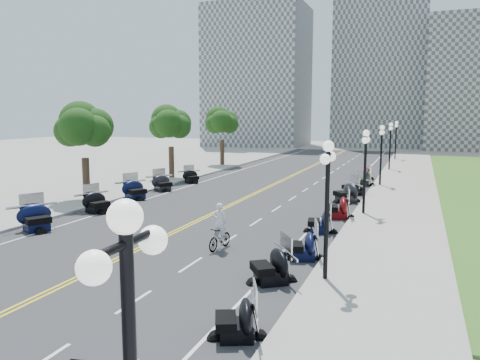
% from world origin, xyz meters
% --- Properties ---
extents(ground, '(160.00, 160.00, 0.00)m').
position_xyz_m(ground, '(0.00, 0.00, 0.00)').
color(ground, gray).
extents(road, '(16.00, 90.00, 0.01)m').
position_xyz_m(road, '(0.00, 10.00, 0.00)').
color(road, '#333335').
rests_on(road, ground).
extents(centerline_yellow_a, '(0.12, 90.00, 0.00)m').
position_xyz_m(centerline_yellow_a, '(-0.12, 10.00, 0.01)').
color(centerline_yellow_a, yellow).
rests_on(centerline_yellow_a, road).
extents(centerline_yellow_b, '(0.12, 90.00, 0.00)m').
position_xyz_m(centerline_yellow_b, '(0.12, 10.00, 0.01)').
color(centerline_yellow_b, yellow).
rests_on(centerline_yellow_b, road).
extents(edge_line_north, '(0.12, 90.00, 0.00)m').
position_xyz_m(edge_line_north, '(6.40, 10.00, 0.01)').
color(edge_line_north, white).
rests_on(edge_line_north, road).
extents(edge_line_south, '(0.12, 90.00, 0.00)m').
position_xyz_m(edge_line_south, '(-6.40, 10.00, 0.01)').
color(edge_line_south, white).
rests_on(edge_line_south, road).
extents(lane_dash_3, '(0.12, 2.00, 0.00)m').
position_xyz_m(lane_dash_3, '(3.20, -12.00, 0.01)').
color(lane_dash_3, white).
rests_on(lane_dash_3, road).
extents(lane_dash_4, '(0.12, 2.00, 0.00)m').
position_xyz_m(lane_dash_4, '(3.20, -8.00, 0.01)').
color(lane_dash_4, white).
rests_on(lane_dash_4, road).
extents(lane_dash_5, '(0.12, 2.00, 0.00)m').
position_xyz_m(lane_dash_5, '(3.20, -4.00, 0.01)').
color(lane_dash_5, white).
rests_on(lane_dash_5, road).
extents(lane_dash_6, '(0.12, 2.00, 0.00)m').
position_xyz_m(lane_dash_6, '(3.20, 0.00, 0.01)').
color(lane_dash_6, white).
rests_on(lane_dash_6, road).
extents(lane_dash_7, '(0.12, 2.00, 0.00)m').
position_xyz_m(lane_dash_7, '(3.20, 4.00, 0.01)').
color(lane_dash_7, white).
rests_on(lane_dash_7, road).
extents(lane_dash_8, '(0.12, 2.00, 0.00)m').
position_xyz_m(lane_dash_8, '(3.20, 8.00, 0.01)').
color(lane_dash_8, white).
rests_on(lane_dash_8, road).
extents(lane_dash_9, '(0.12, 2.00, 0.00)m').
position_xyz_m(lane_dash_9, '(3.20, 12.00, 0.01)').
color(lane_dash_9, white).
rests_on(lane_dash_9, road).
extents(lane_dash_10, '(0.12, 2.00, 0.00)m').
position_xyz_m(lane_dash_10, '(3.20, 16.00, 0.01)').
color(lane_dash_10, white).
rests_on(lane_dash_10, road).
extents(lane_dash_11, '(0.12, 2.00, 0.00)m').
position_xyz_m(lane_dash_11, '(3.20, 20.00, 0.01)').
color(lane_dash_11, white).
rests_on(lane_dash_11, road).
extents(lane_dash_12, '(0.12, 2.00, 0.00)m').
position_xyz_m(lane_dash_12, '(3.20, 24.00, 0.01)').
color(lane_dash_12, white).
rests_on(lane_dash_12, road).
extents(lane_dash_13, '(0.12, 2.00, 0.00)m').
position_xyz_m(lane_dash_13, '(3.20, 28.00, 0.01)').
color(lane_dash_13, white).
rests_on(lane_dash_13, road).
extents(lane_dash_14, '(0.12, 2.00, 0.00)m').
position_xyz_m(lane_dash_14, '(3.20, 32.00, 0.01)').
color(lane_dash_14, white).
rests_on(lane_dash_14, road).
extents(lane_dash_15, '(0.12, 2.00, 0.00)m').
position_xyz_m(lane_dash_15, '(3.20, 36.00, 0.01)').
color(lane_dash_15, white).
rests_on(lane_dash_15, road).
extents(lane_dash_16, '(0.12, 2.00, 0.00)m').
position_xyz_m(lane_dash_16, '(3.20, 40.00, 0.01)').
color(lane_dash_16, white).
rests_on(lane_dash_16, road).
extents(lane_dash_17, '(0.12, 2.00, 0.00)m').
position_xyz_m(lane_dash_17, '(3.20, 44.00, 0.01)').
color(lane_dash_17, white).
rests_on(lane_dash_17, road).
extents(lane_dash_18, '(0.12, 2.00, 0.00)m').
position_xyz_m(lane_dash_18, '(3.20, 48.00, 0.01)').
color(lane_dash_18, white).
rests_on(lane_dash_18, road).
extents(lane_dash_19, '(0.12, 2.00, 0.00)m').
position_xyz_m(lane_dash_19, '(3.20, 52.00, 0.01)').
color(lane_dash_19, white).
rests_on(lane_dash_19, road).
extents(sidewalk_north, '(5.00, 90.00, 0.15)m').
position_xyz_m(sidewalk_north, '(10.50, 10.00, 0.07)').
color(sidewalk_north, '#9E9991').
rests_on(sidewalk_north, ground).
extents(sidewalk_south, '(5.00, 90.00, 0.15)m').
position_xyz_m(sidewalk_south, '(-10.50, 10.00, 0.07)').
color(sidewalk_south, '#9E9991').
rests_on(sidewalk_south, ground).
extents(distant_block_a, '(18.00, 14.00, 26.00)m').
position_xyz_m(distant_block_a, '(-18.00, 62.00, 13.00)').
color(distant_block_a, gray).
rests_on(distant_block_a, ground).
extents(distant_block_b, '(16.00, 12.00, 30.00)m').
position_xyz_m(distant_block_b, '(4.00, 68.00, 15.00)').
color(distant_block_b, gray).
rests_on(distant_block_b, ground).
extents(street_lamp_1, '(0.50, 1.20, 4.90)m').
position_xyz_m(street_lamp_1, '(8.60, -8.00, 2.60)').
color(street_lamp_1, black).
rests_on(street_lamp_1, sidewalk_north).
extents(street_lamp_2, '(0.50, 1.20, 4.90)m').
position_xyz_m(street_lamp_2, '(8.60, 4.00, 2.60)').
color(street_lamp_2, black).
rests_on(street_lamp_2, sidewalk_north).
extents(street_lamp_3, '(0.50, 1.20, 4.90)m').
position_xyz_m(street_lamp_3, '(8.60, 16.00, 2.60)').
color(street_lamp_3, black).
rests_on(street_lamp_3, sidewalk_north).
extents(street_lamp_4, '(0.50, 1.20, 4.90)m').
position_xyz_m(street_lamp_4, '(8.60, 28.00, 2.60)').
color(street_lamp_4, black).
rests_on(street_lamp_4, sidewalk_north).
extents(street_lamp_5, '(0.50, 1.20, 4.90)m').
position_xyz_m(street_lamp_5, '(8.60, 40.00, 2.60)').
color(street_lamp_5, black).
rests_on(street_lamp_5, sidewalk_north).
extents(tree_2, '(4.80, 4.80, 9.20)m').
position_xyz_m(tree_2, '(-10.00, 2.00, 4.75)').
color(tree_2, '#235619').
rests_on(tree_2, sidewalk_south).
extents(tree_3, '(4.80, 4.80, 9.20)m').
position_xyz_m(tree_3, '(-10.00, 14.00, 4.75)').
color(tree_3, '#235619').
rests_on(tree_3, sidewalk_south).
extents(tree_4, '(4.80, 4.80, 9.20)m').
position_xyz_m(tree_4, '(-10.00, 26.00, 4.75)').
color(tree_4, '#235619').
rests_on(tree_4, sidewalk_south).
extents(motorcycle_n_2, '(2.34, 2.34, 1.24)m').
position_xyz_m(motorcycle_n_2, '(7.18, -13.12, 0.62)').
color(motorcycle_n_2, black).
rests_on(motorcycle_n_2, road).
extents(motorcycle_n_3, '(2.80, 2.80, 1.41)m').
position_xyz_m(motorcycle_n_3, '(6.79, -8.76, 0.70)').
color(motorcycle_n_3, black).
rests_on(motorcycle_n_3, road).
extents(motorcycle_n_4, '(2.39, 2.39, 1.33)m').
position_xyz_m(motorcycle_n_4, '(7.22, -5.66, 0.67)').
color(motorcycle_n_4, black).
rests_on(motorcycle_n_4, road).
extents(motorcycle_n_5, '(2.18, 2.18, 1.31)m').
position_xyz_m(motorcycle_n_5, '(6.99, -1.00, 0.66)').
color(motorcycle_n_5, black).
rests_on(motorcycle_n_5, road).
extents(motorcycle_n_6, '(2.45, 2.45, 1.47)m').
position_xyz_m(motorcycle_n_6, '(7.29, 2.67, 0.73)').
color(motorcycle_n_6, '#590A0C').
rests_on(motorcycle_n_6, road).
extents(motorcycle_n_7, '(3.08, 3.08, 1.53)m').
position_xyz_m(motorcycle_n_7, '(7.02, 7.76, 0.77)').
color(motorcycle_n_7, black).
rests_on(motorcycle_n_7, road).
extents(motorcycle_n_8, '(2.94, 2.94, 1.46)m').
position_xyz_m(motorcycle_n_8, '(7.06, 11.07, 0.73)').
color(motorcycle_n_8, black).
rests_on(motorcycle_n_8, road).
extents(motorcycle_n_9, '(2.26, 2.26, 1.56)m').
position_xyz_m(motorcycle_n_9, '(7.14, 16.19, 0.78)').
color(motorcycle_n_9, black).
rests_on(motorcycle_n_9, road).
extents(motorcycle_n_10, '(1.84, 1.84, 1.25)m').
position_xyz_m(motorcycle_n_10, '(6.88, 20.31, 0.63)').
color(motorcycle_n_10, '#590A0C').
rests_on(motorcycle_n_10, road).
extents(motorcycle_s_4, '(3.00, 3.00, 1.54)m').
position_xyz_m(motorcycle_s_4, '(-6.79, -5.91, 0.77)').
color(motorcycle_s_4, black).
rests_on(motorcycle_s_4, road).
extents(motorcycle_s_5, '(2.59, 2.59, 1.42)m').
position_xyz_m(motorcycle_s_5, '(-6.75, -1.08, 0.71)').
color(motorcycle_s_5, black).
rests_on(motorcycle_s_5, road).
extents(motorcycle_s_6, '(2.89, 2.89, 1.51)m').
position_xyz_m(motorcycle_s_6, '(-7.13, 3.63, 0.75)').
color(motorcycle_s_6, black).
rests_on(motorcycle_s_6, road).
extents(motorcycle_s_7, '(2.76, 2.76, 1.41)m').
position_xyz_m(motorcycle_s_7, '(-7.19, 7.53, 0.70)').
color(motorcycle_s_7, black).
rests_on(motorcycle_s_7, road).
extents(motorcycle_s_8, '(2.54, 2.54, 1.27)m').
position_xyz_m(motorcycle_s_8, '(-6.99, 12.13, 0.63)').
color(motorcycle_s_8, black).
rests_on(motorcycle_s_8, road).
extents(bicycle, '(0.76, 1.78, 1.04)m').
position_xyz_m(bicycle, '(3.42, -5.59, 0.52)').
color(bicycle, '#A51414').
rests_on(bicycle, road).
extents(cyclist_rider, '(0.65, 0.43, 1.78)m').
position_xyz_m(cyclist_rider, '(3.42, -5.59, 1.93)').
color(cyclist_rider, white).
rests_on(cyclist_rider, bicycle).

